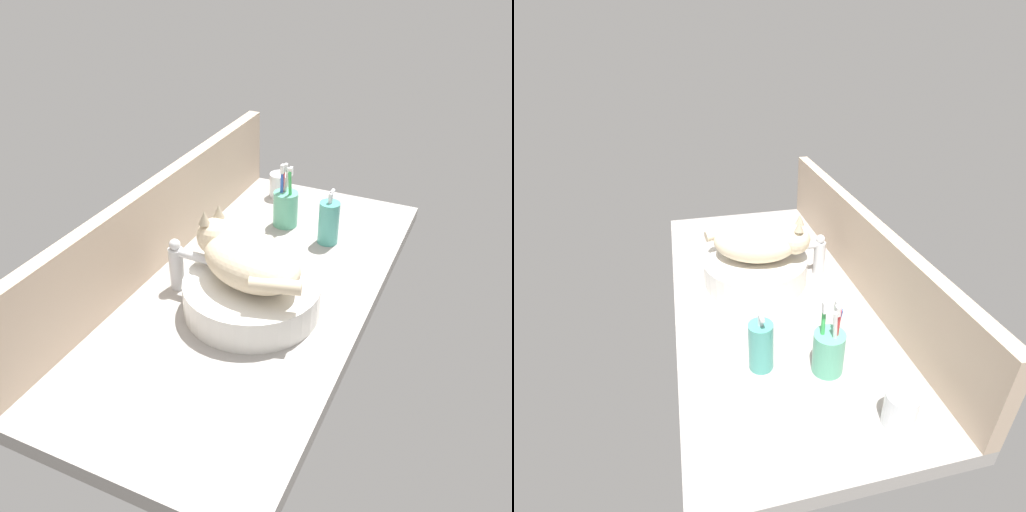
% 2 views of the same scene
% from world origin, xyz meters
% --- Properties ---
extents(ground_plane, '(1.20, 0.58, 0.04)m').
position_xyz_m(ground_plane, '(0.00, 0.00, -0.02)').
color(ground_plane, '#9E9993').
extents(backsplash_panel, '(1.20, 0.04, 0.23)m').
position_xyz_m(backsplash_panel, '(0.00, 0.27, 0.11)').
color(backsplash_panel, tan).
rests_on(backsplash_panel, ground_plane).
extents(sink_basin, '(0.32, 0.32, 0.08)m').
position_xyz_m(sink_basin, '(-0.08, -0.04, 0.04)').
color(sink_basin, silver).
rests_on(sink_basin, ground_plane).
extents(cat, '(0.24, 0.30, 0.14)m').
position_xyz_m(cat, '(-0.08, -0.02, 0.14)').
color(cat, beige).
rests_on(cat, sink_basin).
extents(faucet, '(0.04, 0.12, 0.14)m').
position_xyz_m(faucet, '(-0.08, 0.16, 0.07)').
color(faucet, silver).
rests_on(faucet, ground_plane).
extents(soap_dispenser, '(0.06, 0.06, 0.15)m').
position_xyz_m(soap_dispenser, '(0.29, -0.10, 0.06)').
color(soap_dispenser, teal).
rests_on(soap_dispenser, ground_plane).
extents(toothbrush_cup, '(0.07, 0.07, 0.19)m').
position_xyz_m(toothbrush_cup, '(0.33, 0.05, 0.06)').
color(toothbrush_cup, '#5BB28E').
rests_on(toothbrush_cup, ground_plane).
extents(water_glass, '(0.07, 0.07, 0.08)m').
position_xyz_m(water_glass, '(0.50, 0.13, 0.03)').
color(water_glass, white).
rests_on(water_glass, ground_plane).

